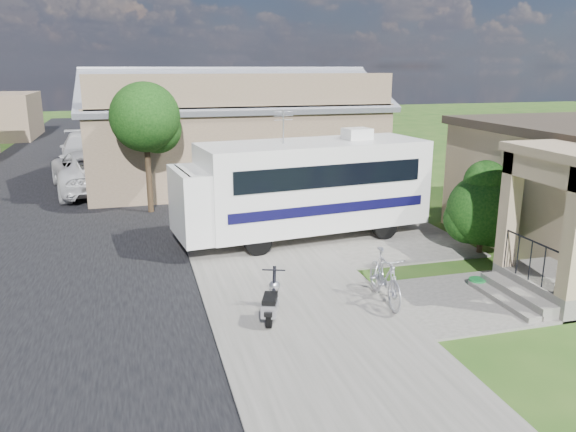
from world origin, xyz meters
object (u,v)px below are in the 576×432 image
object	(u,v)px
van	(86,150)
garden_hose	(477,283)
bicycle	(385,280)
motorhome	(304,185)
scooter	(271,302)
pickup_truck	(91,170)
shrub	(484,206)

from	to	relation	value
van	garden_hose	distance (m)	22.27
bicycle	garden_hose	bearing A→B (deg)	12.11
motorhome	van	xyz separation A→B (m)	(-7.22, 15.05, -0.78)
bicycle	scooter	bearing A→B (deg)	-170.94
motorhome	pickup_truck	bearing A→B (deg)	119.61
shrub	garden_hose	xyz separation A→B (m)	(-1.53, -2.19, -1.26)
scooter	motorhome	bearing A→B (deg)	86.57
shrub	van	xyz separation A→B (m)	(-11.56, 17.68, -0.48)
shrub	van	distance (m)	21.13
bicycle	van	size ratio (longest dim) A/B	0.32
motorhome	scooter	distance (m)	5.93
shrub	pickup_truck	distance (m)	15.87
bicycle	pickup_truck	bearing A→B (deg)	120.95
pickup_truck	shrub	bearing A→B (deg)	124.03
scooter	van	xyz separation A→B (m)	(-4.90, 20.37, 0.44)
scooter	bicycle	size ratio (longest dim) A/B	0.71
pickup_truck	van	xyz separation A→B (m)	(-0.63, 6.18, -0.01)
bicycle	garden_hose	distance (m)	2.61
motorhome	van	bearing A→B (deg)	108.66
scooter	bicycle	world-z (taller)	bicycle
bicycle	shrub	bearing A→B (deg)	36.47
motorhome	shrub	world-z (taller)	motorhome
bicycle	pickup_truck	world-z (taller)	pickup_truck
garden_hose	van	bearing A→B (deg)	116.79
garden_hose	scooter	bearing A→B (deg)	-174.32
bicycle	garden_hose	size ratio (longest dim) A/B	4.89
van	garden_hose	xyz separation A→B (m)	(10.03, -19.86, -0.78)
shrub	van	bearing A→B (deg)	123.19
scooter	bicycle	xyz separation A→B (m)	(2.59, 0.19, 0.15)
scooter	van	world-z (taller)	van
pickup_truck	garden_hose	xyz separation A→B (m)	(9.40, -13.69, -0.78)
motorhome	shrub	xyz separation A→B (m)	(4.34, -2.62, -0.30)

